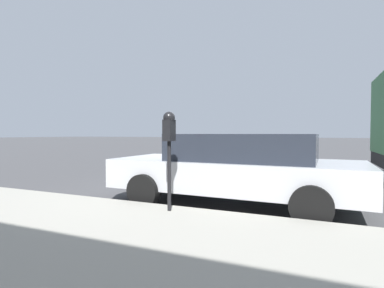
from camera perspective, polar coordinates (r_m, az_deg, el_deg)
name	(u,v)px	position (r m, az deg, el deg)	size (l,w,h in m)	color
ground_plane	(196,191)	(7.45, 0.78, -8.87)	(220.00, 220.00, 0.00)	#424244
sidewalk	(6,268)	(3.65, -31.91, -19.48)	(5.28, 56.00, 0.17)	#99968C
parking_meter	(169,135)	(4.77, -4.38, 1.71)	(0.21, 0.19, 1.58)	black
car_silver	(236,167)	(5.94, 8.39, -4.36)	(2.15, 4.80, 1.40)	#B7BABF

